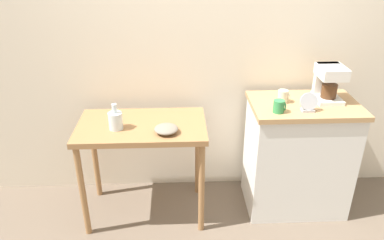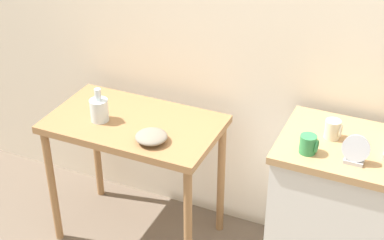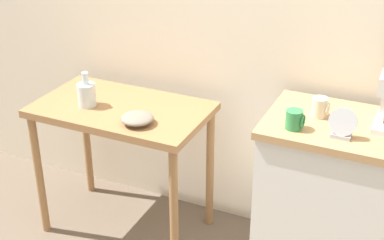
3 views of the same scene
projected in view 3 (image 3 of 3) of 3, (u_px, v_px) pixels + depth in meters
The scene contains 7 objects.
wooden_table at pixel (122, 125), 2.94m from camera, with size 0.91×0.54×0.78m.
kitchen_counter at pixel (341, 208), 2.64m from camera, with size 0.78×0.51×0.90m.
bowl_stoneware at pixel (137, 118), 2.70m from camera, with size 0.16×0.16×0.05m.
glass_carafe_vase at pixel (87, 94), 2.88m from camera, with size 0.10×0.10×0.19m.
mug_tall_green at pixel (295, 120), 2.39m from camera, with size 0.08×0.08×0.09m.
mug_small_cream at pixel (320, 107), 2.50m from camera, with size 0.08×0.07×0.09m.
table_clock at pixel (343, 125), 2.31m from camera, with size 0.12×0.06×0.13m.
Camera 3 is at (0.88, -2.24, 2.00)m, focal length 51.48 mm.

